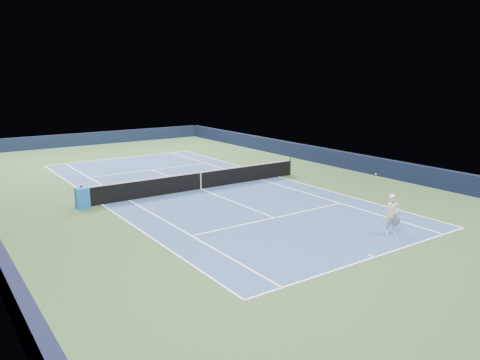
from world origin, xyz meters
TOP-DOWN VIEW (x-y plane):
  - ground at (0.00, 0.00)m, footprint 40.00×40.00m
  - wall_far at (0.00, 19.82)m, footprint 22.00×0.35m
  - wall_right at (10.82, 0.00)m, footprint 0.35×40.00m
  - court_surface at (0.00, 0.00)m, footprint 10.97×23.77m
  - baseline_far at (0.00, 11.88)m, footprint 10.97×0.08m
  - baseline_near at (0.00, -11.88)m, footprint 10.97×0.08m
  - sideline_doubles_right at (5.49, 0.00)m, footprint 0.08×23.77m
  - sideline_doubles_left at (-5.49, 0.00)m, footprint 0.08×23.77m
  - sideline_singles_right at (4.12, 0.00)m, footprint 0.08×23.77m
  - sideline_singles_left at (-4.12, 0.00)m, footprint 0.08×23.77m
  - service_line_far at (0.00, 6.40)m, footprint 8.23×0.08m
  - service_line_near at (0.00, -6.40)m, footprint 8.23×0.08m
  - center_service_line at (0.00, 0.00)m, footprint 0.08×12.80m
  - center_mark_far at (0.00, 11.73)m, footprint 0.08×0.30m
  - center_mark_near at (0.00, -11.73)m, footprint 0.08×0.30m
  - tennis_net at (0.00, 0.00)m, footprint 12.90×0.10m
  - sponsor_cube at (-6.40, -0.06)m, footprint 0.65×0.60m
  - tennis_player at (2.46, -10.65)m, footprint 0.80×1.32m

SIDE VIEW (x-z plane):
  - ground at x=0.00m, z-range 0.00..0.00m
  - court_surface at x=0.00m, z-range 0.00..0.01m
  - baseline_far at x=0.00m, z-range 0.01..0.01m
  - baseline_near at x=0.00m, z-range 0.01..0.01m
  - sideline_doubles_right at x=5.49m, z-range 0.01..0.01m
  - sideline_doubles_left at x=-5.49m, z-range 0.01..0.01m
  - sideline_singles_right at x=4.12m, z-range 0.01..0.01m
  - sideline_singles_left at x=-4.12m, z-range 0.01..0.01m
  - service_line_far at x=0.00m, z-range 0.01..0.01m
  - service_line_near at x=0.00m, z-range 0.01..0.01m
  - center_service_line at x=0.00m, z-range 0.01..0.01m
  - center_mark_far at x=0.00m, z-range 0.01..0.01m
  - center_mark_near at x=0.00m, z-range 0.01..0.01m
  - sponsor_cube at x=-6.40m, z-range 0.00..0.98m
  - tennis_net at x=0.00m, z-range -0.03..1.04m
  - wall_far at x=0.00m, z-range 0.00..1.10m
  - wall_right at x=10.82m, z-range 0.00..1.10m
  - tennis_player at x=2.46m, z-range -0.32..1.92m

